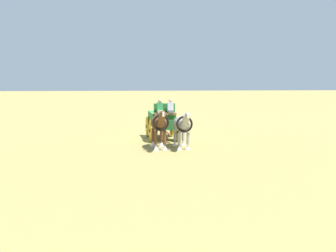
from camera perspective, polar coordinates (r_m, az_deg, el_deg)
name	(u,v)px	position (r m, az deg, el deg)	size (l,w,h in m)	color
ground_plane	(162,139)	(26.53, -0.93, -1.82)	(220.00, 220.00, 0.00)	#9E8C4C
show_wagon	(162,120)	(26.20, -0.88, 0.80)	(5.88, 2.00, 2.71)	#236B2D
draft_horse_near	(182,125)	(22.78, 1.97, 0.10)	(3.12, 1.03, 2.17)	#9E998E
draft_horse_off	(159,124)	(22.57, -1.28, 0.24)	(3.02, 1.01, 2.27)	brown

